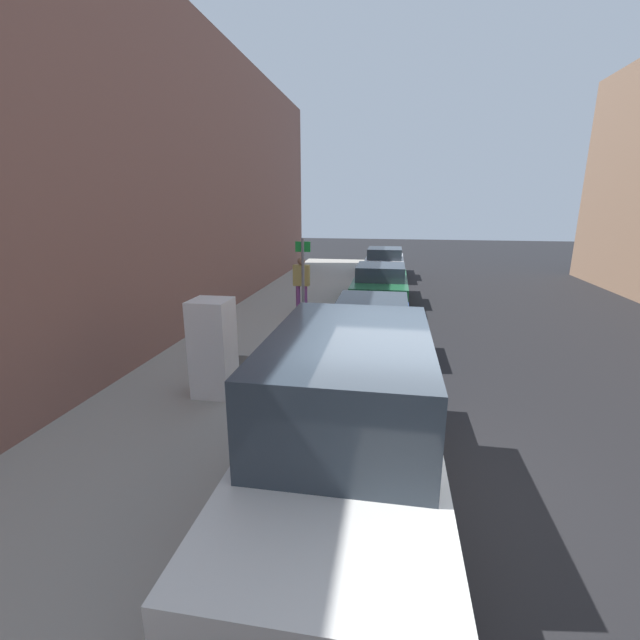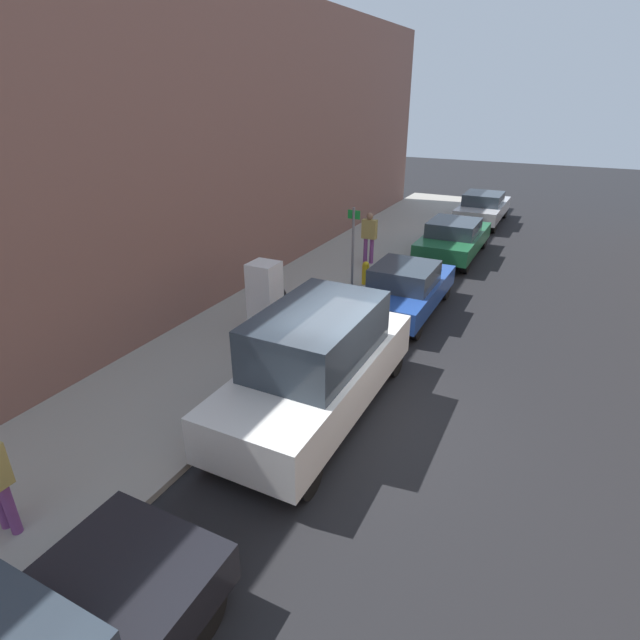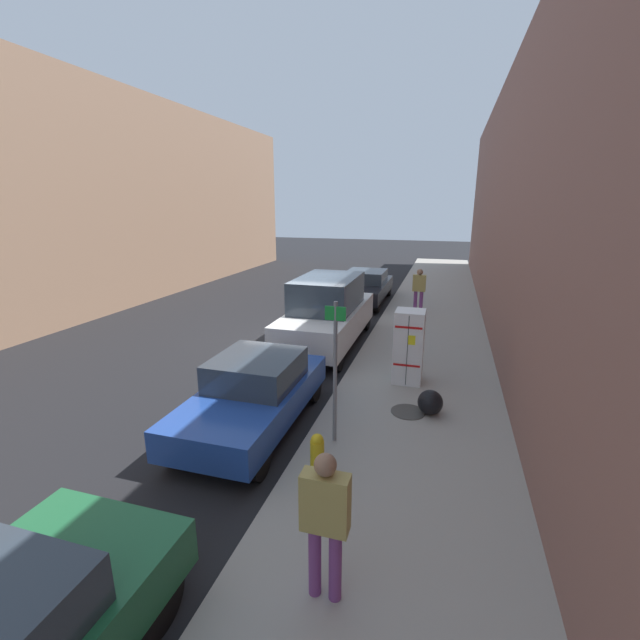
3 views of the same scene
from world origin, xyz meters
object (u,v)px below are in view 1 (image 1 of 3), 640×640
fire_hydrant (312,318)px  parked_van_white (349,426)px  trash_bag (218,350)px  discarded_refrigerator (213,348)px  pedestrian_standing_near (301,281)px  parked_sedan_green (380,283)px  street_sign_post (303,286)px  parked_sedan_silver (384,261)px  parked_hatchback_blue (372,326)px

fire_hydrant → parked_van_white: (1.69, -6.62, 0.56)m
trash_bag → discarded_refrigerator: bearing=-68.6°
fire_hydrant → pedestrian_standing_near: bearing=109.3°
fire_hydrant → parked_sedan_green: (1.69, 4.37, 0.24)m
fire_hydrant → parked_van_white: size_ratio=0.14×
street_sign_post → parked_sedan_silver: size_ratio=0.58×
trash_bag → parked_sedan_silver: 13.22m
trash_bag → parked_van_white: size_ratio=0.10×
discarded_refrigerator → parked_hatchback_blue: discarded_refrigerator is taller
discarded_refrigerator → street_sign_post: bearing=72.2°
fire_hydrant → parked_sedan_silver: (1.69, 10.19, 0.25)m
parked_van_white → parked_sedan_silver: parked_van_white is taller
parked_hatchback_blue → parked_sedan_silver: bearing=90.0°
pedestrian_standing_near → parked_van_white: (2.40, -8.64, -0.09)m
discarded_refrigerator → parked_sedan_silver: bearing=79.4°
trash_bag → parked_hatchback_blue: (3.29, 1.28, 0.34)m
discarded_refrigerator → trash_bag: (-0.61, 1.56, -0.62)m
parked_sedan_silver → fire_hydrant: bearing=-99.4°
discarded_refrigerator → pedestrian_standing_near: discarded_refrigerator is taller
street_sign_post → parked_sedan_silver: 11.42m
discarded_refrigerator → parked_van_white: parked_van_white is taller
discarded_refrigerator → street_sign_post: 3.30m
discarded_refrigerator → pedestrian_standing_near: (0.29, 6.19, 0.15)m
street_sign_post → parked_van_white: (1.69, -5.54, -0.51)m
fire_hydrant → parked_hatchback_blue: parked_hatchback_blue is taller
parked_sedan_silver → parked_sedan_green: bearing=-90.0°
parked_sedan_green → trash_bag: bearing=-115.3°
discarded_refrigerator → parked_van_white: (2.68, -2.44, 0.05)m
street_sign_post → fire_hydrant: size_ratio=3.56×
street_sign_post → parked_sedan_silver: (1.69, 11.27, -0.82)m
pedestrian_standing_near → fire_hydrant: bearing=-59.1°
discarded_refrigerator → fire_hydrant: 4.32m
parked_hatchback_blue → street_sign_post: bearing=171.4°
trash_bag → parked_hatchback_blue: size_ratio=0.13×
discarded_refrigerator → trash_bag: 1.79m
parked_van_white → parked_sedan_silver: size_ratio=1.16×
street_sign_post → parked_sedan_green: (1.69, 5.45, -0.84)m
street_sign_post → parked_sedan_silver: bearing=81.5°
fire_hydrant → trash_bag: bearing=-121.5°
trash_bag → pedestrian_standing_near: bearing=79.0°
trash_bag → parked_sedan_green: bearing=64.7°
discarded_refrigerator → fire_hydrant: bearing=76.7°
parked_hatchback_blue → parked_van_white: bearing=-90.0°
fire_hydrant → pedestrian_standing_near: size_ratio=0.41×
fire_hydrant → trash_bag: 3.07m
parked_van_white → parked_sedan_silver: bearing=90.0°
street_sign_post → parked_sedan_green: 5.77m
street_sign_post → pedestrian_standing_near: street_sign_post is taller
discarded_refrigerator → pedestrian_standing_near: size_ratio=1.00×
street_sign_post → parked_hatchback_blue: (1.69, -0.26, -0.85)m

